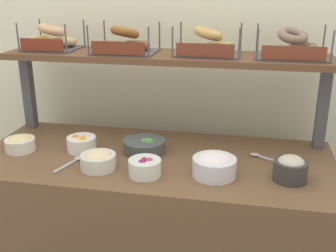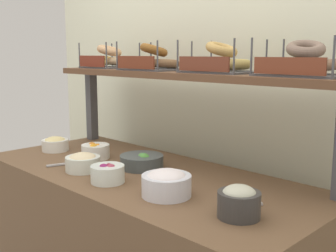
{
  "view_description": "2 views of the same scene",
  "coord_description": "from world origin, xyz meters",
  "px_view_note": "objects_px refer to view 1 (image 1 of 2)",
  "views": [
    {
      "loc": [
        0.4,
        -1.69,
        1.62
      ],
      "look_at": [
        0.06,
        0.03,
        1.0
      ],
      "focal_mm": 44.13,
      "sensor_mm": 36.0,
      "label": 1
    },
    {
      "loc": [
        1.32,
        -1.17,
        1.36
      ],
      "look_at": [
        0.1,
        0.06,
        1.06
      ],
      "focal_mm": 44.81,
      "sensor_mm": 36.0,
      "label": 2
    }
  ],
  "objects_px": {
    "bowl_potato_salad": "(98,160)",
    "bagel_basket_cinnamon_raisin": "(125,43)",
    "serving_spoon_by_edge": "(73,162)",
    "bowl_cream_cheese": "(214,165)",
    "bagel_basket_sesame": "(207,45)",
    "bowl_egg_salad": "(20,143)",
    "bagel_basket_poppy": "(291,47)",
    "bowl_beet_salad": "(145,167)",
    "bowl_veggie_mix": "(144,146)",
    "bagel_basket_plain": "(52,40)",
    "serving_spoon_near_plate": "(263,157)",
    "bowl_fruit_salad": "(81,143)",
    "bowl_tuna_salad": "(290,168)"
  },
  "relations": [
    {
      "from": "bowl_veggie_mix",
      "to": "bagel_basket_poppy",
      "type": "xyz_separation_m",
      "value": [
        0.64,
        0.23,
        0.45
      ]
    },
    {
      "from": "serving_spoon_near_plate",
      "to": "bagel_basket_sesame",
      "type": "height_order",
      "value": "bagel_basket_sesame"
    },
    {
      "from": "bowl_cream_cheese",
      "to": "bagel_basket_sesame",
      "type": "xyz_separation_m",
      "value": [
        -0.09,
        0.41,
        0.43
      ]
    },
    {
      "from": "bowl_cream_cheese",
      "to": "bowl_veggie_mix",
      "type": "height_order",
      "value": "bowl_cream_cheese"
    },
    {
      "from": "bagel_basket_sesame",
      "to": "bagel_basket_plain",
      "type": "bearing_deg",
      "value": 179.31
    },
    {
      "from": "bagel_basket_plain",
      "to": "bagel_basket_sesame",
      "type": "height_order",
      "value": "same"
    },
    {
      "from": "bagel_basket_plain",
      "to": "bagel_basket_cinnamon_raisin",
      "type": "bearing_deg",
      "value": -4.13
    },
    {
      "from": "bowl_veggie_mix",
      "to": "bagel_basket_plain",
      "type": "relative_size",
      "value": 0.72
    },
    {
      "from": "bowl_beet_salad",
      "to": "bagel_basket_plain",
      "type": "height_order",
      "value": "bagel_basket_plain"
    },
    {
      "from": "bowl_potato_salad",
      "to": "bagel_basket_cinnamon_raisin",
      "type": "bearing_deg",
      "value": 89.17
    },
    {
      "from": "bagel_basket_poppy",
      "to": "bowl_beet_salad",
      "type": "bearing_deg",
      "value": -141.11
    },
    {
      "from": "bowl_egg_salad",
      "to": "bowl_tuna_salad",
      "type": "bearing_deg",
      "value": -3.14
    },
    {
      "from": "bowl_fruit_salad",
      "to": "serving_spoon_near_plate",
      "type": "distance_m",
      "value": 0.85
    },
    {
      "from": "bowl_fruit_salad",
      "to": "bagel_basket_poppy",
      "type": "height_order",
      "value": "bagel_basket_poppy"
    },
    {
      "from": "bowl_beet_salad",
      "to": "bowl_cream_cheese",
      "type": "xyz_separation_m",
      "value": [
        0.28,
        0.05,
        0.01
      ]
    },
    {
      "from": "bowl_tuna_salad",
      "to": "bowl_potato_salad",
      "type": "height_order",
      "value": "bowl_tuna_salad"
    },
    {
      "from": "bowl_veggie_mix",
      "to": "serving_spoon_near_plate",
      "type": "height_order",
      "value": "bowl_veggie_mix"
    },
    {
      "from": "bowl_beet_salad",
      "to": "bowl_tuna_salad",
      "type": "bearing_deg",
      "value": 7.1
    },
    {
      "from": "bowl_potato_salad",
      "to": "serving_spoon_by_edge",
      "type": "bearing_deg",
      "value": 167.84
    },
    {
      "from": "serving_spoon_by_edge",
      "to": "bowl_potato_salad",
      "type": "bearing_deg",
      "value": -12.16
    },
    {
      "from": "bowl_tuna_salad",
      "to": "bowl_cream_cheese",
      "type": "xyz_separation_m",
      "value": [
        -0.3,
        -0.02,
        -0.0
      ]
    },
    {
      "from": "bagel_basket_plain",
      "to": "bagel_basket_poppy",
      "type": "xyz_separation_m",
      "value": [
        1.18,
        -0.01,
        -0.0
      ]
    },
    {
      "from": "bowl_tuna_salad",
      "to": "serving_spoon_near_plate",
      "type": "bearing_deg",
      "value": 117.74
    },
    {
      "from": "bowl_egg_salad",
      "to": "bowl_fruit_salad",
      "type": "distance_m",
      "value": 0.29
    },
    {
      "from": "bagel_basket_sesame",
      "to": "bagel_basket_poppy",
      "type": "height_order",
      "value": "same"
    },
    {
      "from": "bowl_beet_salad",
      "to": "bowl_fruit_salad",
      "type": "bearing_deg",
      "value": 151.36
    },
    {
      "from": "bowl_fruit_salad",
      "to": "serving_spoon_by_edge",
      "type": "height_order",
      "value": "bowl_fruit_salad"
    },
    {
      "from": "bowl_cream_cheese",
      "to": "bagel_basket_plain",
      "type": "relative_size",
      "value": 0.67
    },
    {
      "from": "bowl_cream_cheese",
      "to": "bowl_veggie_mix",
      "type": "relative_size",
      "value": 0.92
    },
    {
      "from": "bowl_veggie_mix",
      "to": "serving_spoon_near_plate",
      "type": "distance_m",
      "value": 0.55
    },
    {
      "from": "bowl_egg_salad",
      "to": "serving_spoon_by_edge",
      "type": "bearing_deg",
      "value": -16.14
    },
    {
      "from": "bowl_beet_salad",
      "to": "bowl_potato_salad",
      "type": "relative_size",
      "value": 0.89
    },
    {
      "from": "bowl_egg_salad",
      "to": "serving_spoon_by_edge",
      "type": "height_order",
      "value": "bowl_egg_salad"
    },
    {
      "from": "serving_spoon_by_edge",
      "to": "bagel_basket_cinnamon_raisin",
      "type": "relative_size",
      "value": 0.56
    },
    {
      "from": "serving_spoon_near_plate",
      "to": "bowl_tuna_salad",
      "type": "bearing_deg",
      "value": -62.26
    },
    {
      "from": "bowl_veggie_mix",
      "to": "serving_spoon_near_plate",
      "type": "relative_size",
      "value": 1.22
    },
    {
      "from": "bowl_fruit_salad",
      "to": "bowl_cream_cheese",
      "type": "bearing_deg",
      "value": -12.61
    },
    {
      "from": "bowl_veggie_mix",
      "to": "bagel_basket_cinnamon_raisin",
      "type": "distance_m",
      "value": 0.51
    },
    {
      "from": "bowl_cream_cheese",
      "to": "bowl_egg_salad",
      "type": "bearing_deg",
      "value": 174.6
    },
    {
      "from": "bowl_beet_salad",
      "to": "bagel_basket_cinnamon_raisin",
      "type": "relative_size",
      "value": 0.45
    },
    {
      "from": "bowl_potato_salad",
      "to": "bagel_basket_sesame",
      "type": "xyz_separation_m",
      "value": [
        0.41,
        0.44,
        0.43
      ]
    },
    {
      "from": "bowl_egg_salad",
      "to": "bagel_basket_sesame",
      "type": "distance_m",
      "value": 1.0
    },
    {
      "from": "bagel_basket_poppy",
      "to": "bowl_veggie_mix",
      "type": "bearing_deg",
      "value": -160.51
    },
    {
      "from": "bowl_tuna_salad",
      "to": "bagel_basket_cinnamon_raisin",
      "type": "bearing_deg",
      "value": 154.7
    },
    {
      "from": "bagel_basket_poppy",
      "to": "bagel_basket_sesame",
      "type": "bearing_deg",
      "value": -180.0
    },
    {
      "from": "bowl_cream_cheese",
      "to": "bagel_basket_cinnamon_raisin",
      "type": "distance_m",
      "value": 0.76
    },
    {
      "from": "bowl_fruit_salad",
      "to": "bowl_potato_salad",
      "type": "relative_size",
      "value": 0.9
    },
    {
      "from": "bowl_tuna_salad",
      "to": "bowl_fruit_salad",
      "type": "distance_m",
      "value": 0.95
    },
    {
      "from": "bowl_veggie_mix",
      "to": "bagel_basket_cinnamon_raisin",
      "type": "xyz_separation_m",
      "value": [
        -0.14,
        0.21,
        0.44
      ]
    },
    {
      "from": "bagel_basket_plain",
      "to": "bagel_basket_sesame",
      "type": "distance_m",
      "value": 0.8
    }
  ]
}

